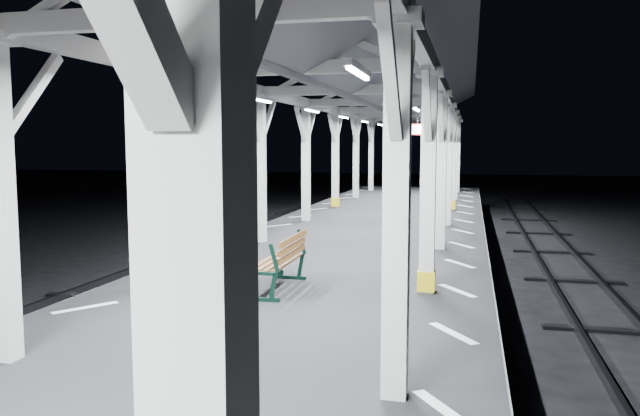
% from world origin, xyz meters
% --- Properties ---
extents(ground, '(120.00, 120.00, 0.00)m').
position_xyz_m(ground, '(0.00, 0.00, 0.00)').
color(ground, black).
rests_on(ground, ground).
extents(platform, '(6.00, 50.00, 1.00)m').
position_xyz_m(platform, '(0.00, 0.00, 0.50)').
color(platform, black).
rests_on(platform, ground).
extents(hazard_stripes_left, '(1.00, 48.00, 0.01)m').
position_xyz_m(hazard_stripes_left, '(-2.45, 0.00, 1.00)').
color(hazard_stripes_left, silver).
rests_on(hazard_stripes_left, platform).
extents(hazard_stripes_right, '(1.00, 48.00, 0.01)m').
position_xyz_m(hazard_stripes_right, '(2.45, 0.00, 1.00)').
color(hazard_stripes_right, silver).
rests_on(hazard_stripes_right, platform).
extents(canopy, '(5.40, 49.00, 4.65)m').
position_xyz_m(canopy, '(0.00, -0.02, 4.56)').
color(canopy, silver).
rests_on(canopy, platform).
extents(bench_mid, '(0.60, 1.57, 0.85)m').
position_xyz_m(bench_mid, '(-0.16, 1.65, 1.45)').
color(bench_mid, black).
rests_on(bench_mid, platform).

